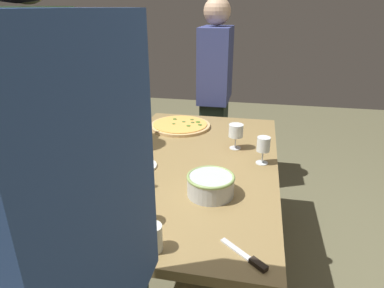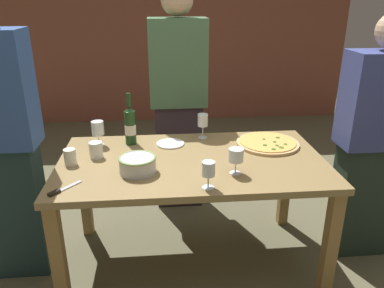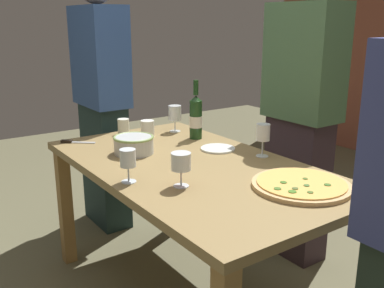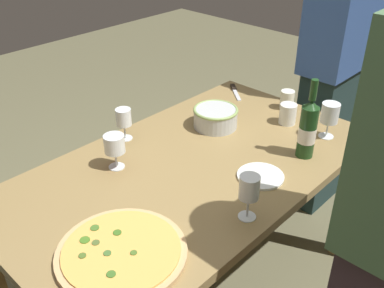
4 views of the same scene
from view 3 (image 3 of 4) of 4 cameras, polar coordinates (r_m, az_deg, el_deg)
The scene contains 14 objects.
dining_table at distance 2.16m, azimuth 0.00°, elevation -4.92°, with size 1.60×0.90×0.75m.
pizza at distance 1.89m, azimuth 13.99°, elevation -5.17°, with size 0.41×0.41×0.03m.
serving_bowl at distance 2.30m, azimuth -7.58°, elevation 0.01°, with size 0.21×0.21×0.09m.
wine_bottle at distance 2.56m, azimuth 0.50°, elevation 3.55°, with size 0.07×0.07×0.34m.
wine_glass_near_pizza at distance 1.88m, azimuth -8.32°, elevation -2.06°, with size 0.07×0.07×0.15m.
wine_glass_by_bottle at distance 1.81m, azimuth -1.44°, elevation -2.50°, with size 0.08×0.08×0.15m.
wine_glass_far_left at distance 2.73m, azimuth -2.24°, elevation 3.89°, with size 0.08×0.08×0.17m.
wine_glass_far_right at distance 2.24m, azimuth 9.21°, elevation 1.38°, with size 0.07×0.07×0.17m.
cup_amber at distance 2.71m, azimuth -8.88°, elevation 2.25°, with size 0.07×0.07×0.10m, color silver.
cup_ceramic at distance 2.63m, azimuth -5.79°, elevation 2.00°, with size 0.08×0.08×0.10m, color white.
side_plate at distance 2.37m, azimuth 3.38°, elevation -0.60°, with size 0.19×0.19×0.01m, color white.
pizza_knife at distance 2.58m, azimuth -15.15°, elevation 0.27°, with size 0.14×0.17×0.02m.
person_guest_left at distance 3.07m, azimuth -11.61°, elevation 5.47°, with size 0.46×0.24×1.76m.
person_guest_right at distance 2.64m, azimuth 13.98°, elevation 3.87°, with size 0.44×0.24×1.76m.
Camera 3 is at (1.66, -1.16, 1.42)m, focal length 41.08 mm.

